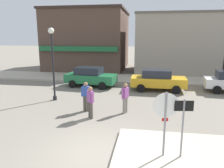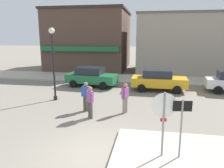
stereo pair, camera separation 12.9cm
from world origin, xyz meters
name	(u,v)px [view 2 (the right image)]	position (x,y,z in m)	size (l,w,h in m)	color
ground_plane	(96,154)	(0.00, 0.00, 0.00)	(160.00, 160.00, 0.00)	gray
kerb_far	(131,79)	(0.00, 13.48, 0.07)	(80.00, 4.00, 0.15)	#B7AD99
stop_sign	(164,116)	(2.21, 0.04, 1.52)	(0.81, 0.13, 2.30)	gray
one_way_sign	(181,123)	(2.77, 0.04, 1.33)	(0.60, 0.09, 2.10)	gray
lamp_post	(53,53)	(-4.16, 5.96, 2.96)	(0.36, 0.36, 4.54)	black
parked_car_nearest	(91,76)	(-2.89, 10.08, 0.81)	(4.17, 2.23, 1.56)	#1E6B3D
parked_car_second	(159,80)	(2.41, 9.61, 0.81)	(4.03, 1.94, 1.56)	gold
pedestrian_crossing_near	(125,97)	(0.51, 4.27, 0.87)	(0.37, 0.52, 1.61)	gray
pedestrian_crossing_far	(86,96)	(-1.60, 4.25, 0.87)	(0.56, 0.25, 1.61)	#4C473D
pedestrian_kerb_side	(90,101)	(-1.10, 3.25, 0.87)	(0.40, 0.49, 1.61)	#4C473D
building_corner_shop	(91,40)	(-5.59, 20.09, 3.51)	(9.11, 9.74, 7.01)	brown
building_storefront_left_near	(176,44)	(4.49, 18.83, 3.16)	(8.52, 7.35, 6.31)	#9E9384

